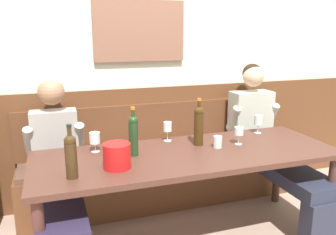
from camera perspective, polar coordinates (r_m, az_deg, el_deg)
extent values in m
cube|color=silver|center=(3.39, -2.60, 10.23)|extent=(6.80, 0.08, 2.80)
cube|color=brown|center=(3.29, -4.64, 13.77)|extent=(0.84, 0.04, 0.54)
cube|color=brown|center=(3.49, -2.19, -3.97)|extent=(6.80, 0.03, 1.09)
cube|color=brown|center=(3.41, -1.04, -10.27)|extent=(2.56, 0.42, 0.44)
cube|color=brown|center=(3.32, -1.06, -6.40)|extent=(2.51, 0.39, 0.05)
cube|color=brown|center=(3.41, -2.05, -1.41)|extent=(2.56, 0.04, 0.45)
cube|color=#4E2C23|center=(2.65, 3.24, -6.05)|extent=(2.26, 0.82, 0.04)
cylinder|color=#50312A|center=(3.08, 24.77, -11.79)|extent=(0.07, 0.07, 0.69)
cylinder|color=#4B3328|center=(2.94, -19.67, -12.55)|extent=(0.07, 0.07, 0.69)
cylinder|color=#482C21|center=(3.55, 17.28, -7.71)|extent=(0.07, 0.07, 0.69)
cube|color=#2C2440|center=(2.66, -17.02, -13.01)|extent=(0.31, 1.08, 0.11)
cube|color=#9D9792|center=(3.09, -17.81, -3.34)|extent=(0.37, 0.18, 0.49)
sphere|color=#A77556|center=(2.99, -18.36, 3.94)|extent=(0.21, 0.21, 0.21)
sphere|color=beige|center=(3.02, -18.41, 4.52)|extent=(0.20, 0.20, 0.20)
cylinder|color=#9D9792|center=(3.06, -21.51, -3.53)|extent=(0.08, 0.20, 0.27)
cylinder|color=#9D9792|center=(3.06, -14.12, -2.96)|extent=(0.08, 0.20, 0.27)
cube|color=#2A2D40|center=(3.02, 23.55, -15.45)|extent=(0.31, 0.14, 0.38)
cube|color=#282C3F|center=(3.25, 18.23, -8.09)|extent=(0.34, 1.07, 0.11)
cube|color=#AFB3A3|center=(3.61, 13.17, -0.17)|extent=(0.40, 0.21, 0.54)
sphere|color=#DDB18C|center=(3.53, 13.64, 6.50)|extent=(0.20, 0.20, 0.20)
sphere|color=black|center=(3.54, 13.44, 6.96)|extent=(0.19, 0.19, 0.19)
cylinder|color=#AFB3A3|center=(3.46, 10.54, -0.14)|extent=(0.08, 0.20, 0.27)
cylinder|color=#AFB3A3|center=(3.69, 16.37, 0.38)|extent=(0.08, 0.20, 0.27)
cylinder|color=red|center=(2.35, -8.26, -6.15)|extent=(0.18, 0.18, 0.17)
cylinder|color=#3D2914|center=(2.24, -15.36, -6.72)|extent=(0.07, 0.07, 0.23)
sphere|color=#3D2914|center=(2.20, -15.56, -3.65)|extent=(0.07, 0.07, 0.07)
cylinder|color=#3D2914|center=(2.19, -15.64, -2.51)|extent=(0.03, 0.03, 0.07)
cylinder|color=black|center=(2.18, -15.72, -1.32)|extent=(0.03, 0.03, 0.02)
cylinder|color=#3C270E|center=(2.79, 4.97, -1.89)|extent=(0.08, 0.08, 0.26)
sphere|color=#3C270E|center=(2.75, 5.03, 0.96)|extent=(0.08, 0.08, 0.08)
cylinder|color=#3C270E|center=(2.74, 5.05, 1.91)|extent=(0.03, 0.03, 0.07)
cylinder|color=orange|center=(2.73, 5.07, 2.88)|extent=(0.03, 0.03, 0.02)
cylinder|color=#203A1D|center=(2.56, -5.60, -3.47)|extent=(0.07, 0.07, 0.25)
sphere|color=#203A1D|center=(2.52, -5.67, -0.53)|extent=(0.07, 0.07, 0.07)
cylinder|color=#203A1D|center=(2.51, -5.69, 0.46)|extent=(0.03, 0.03, 0.07)
cylinder|color=orange|center=(2.50, -5.72, 1.48)|extent=(0.03, 0.03, 0.02)
cylinder|color=silver|center=(2.88, 11.28, -4.21)|extent=(0.06, 0.06, 0.00)
cylinder|color=silver|center=(2.87, 11.31, -3.46)|extent=(0.01, 0.01, 0.07)
cylinder|color=silver|center=(2.85, 11.38, -2.14)|extent=(0.07, 0.07, 0.06)
cylinder|color=#F1DE7A|center=(2.86, 11.36, -2.59)|extent=(0.06, 0.06, 0.02)
cylinder|color=silver|center=(2.71, -11.64, -5.39)|extent=(0.06, 0.06, 0.00)
cylinder|color=silver|center=(2.70, -11.68, -4.71)|extent=(0.01, 0.01, 0.06)
cylinder|color=silver|center=(2.68, -11.75, -3.23)|extent=(0.08, 0.08, 0.08)
cylinder|color=silver|center=(2.91, -0.08, -3.75)|extent=(0.07, 0.07, 0.00)
cylinder|color=silver|center=(2.90, -0.08, -2.96)|extent=(0.01, 0.01, 0.08)
cylinder|color=silver|center=(2.88, -0.08, -1.47)|extent=(0.07, 0.07, 0.08)
cylinder|color=#EEDC8D|center=(2.88, -0.08, -1.96)|extent=(0.06, 0.06, 0.03)
cylinder|color=silver|center=(3.23, 14.28, -2.40)|extent=(0.06, 0.06, 0.00)
cylinder|color=silver|center=(3.22, 14.32, -1.73)|extent=(0.01, 0.01, 0.08)
cylinder|color=silver|center=(3.20, 14.40, -0.37)|extent=(0.07, 0.07, 0.08)
cylinder|color=silver|center=(2.76, 8.02, -3.92)|extent=(0.07, 0.07, 0.09)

